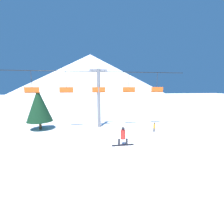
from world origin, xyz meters
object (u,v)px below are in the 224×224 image
(snow_ramp, at_px, (125,166))
(distant_skier, at_px, (154,127))
(snowboarder, at_px, (123,136))
(pine_tree_near, at_px, (39,105))

(snow_ramp, bearing_deg, distant_skier, 55.54)
(snowboarder, height_order, distant_skier, snowboarder)
(snowboarder, height_order, pine_tree_near, pine_tree_near)
(snowboarder, bearing_deg, pine_tree_near, 128.12)
(snow_ramp, relative_size, pine_tree_near, 0.71)
(snow_ramp, relative_size, snowboarder, 2.48)
(pine_tree_near, height_order, distant_skier, pine_tree_near)
(pine_tree_near, distance_m, distant_skier, 15.36)
(pine_tree_near, xyz_separation_m, distant_skier, (14.70, -3.59, -2.63))
(snow_ramp, relative_size, distant_skier, 3.19)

